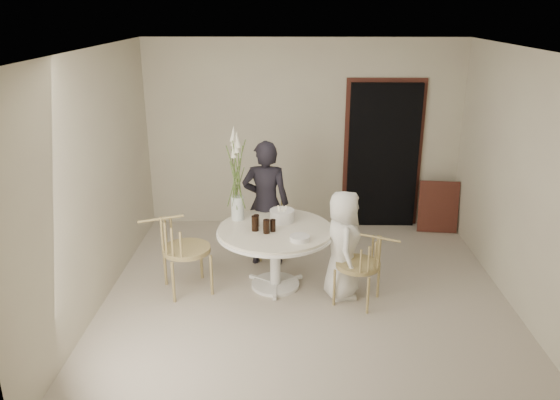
{
  "coord_description": "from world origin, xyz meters",
  "views": [
    {
      "loc": [
        -0.19,
        -5.43,
        3.11
      ],
      "look_at": [
        -0.3,
        0.3,
        1.05
      ],
      "focal_mm": 35.0,
      "sensor_mm": 36.0,
      "label": 1
    }
  ],
  "objects_px": {
    "chair_right": "(368,259)",
    "flower_vase": "(237,176)",
    "chair_left": "(174,243)",
    "birthday_cake": "(282,216)",
    "boy": "(343,245)",
    "chair_far": "(267,216)",
    "table": "(275,238)",
    "girl": "(266,203)"
  },
  "relations": [
    {
      "from": "table",
      "to": "chair_left",
      "type": "xyz_separation_m",
      "value": [
        -1.12,
        -0.16,
        -0.01
      ]
    },
    {
      "from": "birthday_cake",
      "to": "flower_vase",
      "type": "height_order",
      "value": "flower_vase"
    },
    {
      "from": "chair_right",
      "to": "boy",
      "type": "distance_m",
      "value": 0.33
    },
    {
      "from": "chair_far",
      "to": "chair_right",
      "type": "height_order",
      "value": "chair_right"
    },
    {
      "from": "girl",
      "to": "flower_vase",
      "type": "xyz_separation_m",
      "value": [
        -0.31,
        -0.36,
        0.46
      ]
    },
    {
      "from": "table",
      "to": "birthday_cake",
      "type": "xyz_separation_m",
      "value": [
        0.07,
        0.22,
        0.18
      ]
    },
    {
      "from": "table",
      "to": "flower_vase",
      "type": "height_order",
      "value": "flower_vase"
    },
    {
      "from": "boy",
      "to": "chair_far",
      "type": "bearing_deg",
      "value": 33.88
    },
    {
      "from": "girl",
      "to": "birthday_cake",
      "type": "xyz_separation_m",
      "value": [
        0.21,
        -0.41,
        0.0
      ]
    },
    {
      "from": "chair_far",
      "to": "flower_vase",
      "type": "height_order",
      "value": "flower_vase"
    },
    {
      "from": "boy",
      "to": "chair_right",
      "type": "bearing_deg",
      "value": -128.63
    },
    {
      "from": "table",
      "to": "chair_far",
      "type": "xyz_separation_m",
      "value": [
        -0.13,
        0.98,
        -0.12
      ]
    },
    {
      "from": "chair_left",
      "to": "birthday_cake",
      "type": "bearing_deg",
      "value": -96.38
    },
    {
      "from": "table",
      "to": "chair_far",
      "type": "bearing_deg",
      "value": 97.74
    },
    {
      "from": "chair_left",
      "to": "flower_vase",
      "type": "xyz_separation_m",
      "value": [
        0.67,
        0.43,
        0.65
      ]
    },
    {
      "from": "birthday_cake",
      "to": "table",
      "type": "bearing_deg",
      "value": -108.34
    },
    {
      "from": "chair_right",
      "to": "chair_far",
      "type": "bearing_deg",
      "value": -114.86
    },
    {
      "from": "chair_left",
      "to": "birthday_cake",
      "type": "relative_size",
      "value": 3.3
    },
    {
      "from": "girl",
      "to": "chair_left",
      "type": "bearing_deg",
      "value": 42.38
    },
    {
      "from": "chair_right",
      "to": "girl",
      "type": "distance_m",
      "value": 1.55
    },
    {
      "from": "table",
      "to": "birthday_cake",
      "type": "distance_m",
      "value": 0.3
    },
    {
      "from": "chair_far",
      "to": "boy",
      "type": "height_order",
      "value": "boy"
    },
    {
      "from": "girl",
      "to": "flower_vase",
      "type": "relative_size",
      "value": 1.43
    },
    {
      "from": "chair_right",
      "to": "boy",
      "type": "height_order",
      "value": "boy"
    },
    {
      "from": "girl",
      "to": "table",
      "type": "bearing_deg",
      "value": 105.69
    },
    {
      "from": "chair_left",
      "to": "boy",
      "type": "xyz_separation_m",
      "value": [
        1.87,
        -0.04,
        0.01
      ]
    },
    {
      "from": "chair_right",
      "to": "flower_vase",
      "type": "xyz_separation_m",
      "value": [
        -1.46,
        0.65,
        0.72
      ]
    },
    {
      "from": "girl",
      "to": "flower_vase",
      "type": "height_order",
      "value": "flower_vase"
    },
    {
      "from": "chair_left",
      "to": "boy",
      "type": "bearing_deg",
      "value": -115.18
    },
    {
      "from": "birthday_cake",
      "to": "chair_left",
      "type": "bearing_deg",
      "value": -162.3
    },
    {
      "from": "birthday_cake",
      "to": "girl",
      "type": "bearing_deg",
      "value": 116.89
    },
    {
      "from": "chair_left",
      "to": "boy",
      "type": "distance_m",
      "value": 1.87
    },
    {
      "from": "table",
      "to": "chair_right",
      "type": "bearing_deg",
      "value": -20.72
    },
    {
      "from": "chair_left",
      "to": "flower_vase",
      "type": "distance_m",
      "value": 1.03
    },
    {
      "from": "chair_left",
      "to": "boy",
      "type": "height_order",
      "value": "boy"
    },
    {
      "from": "chair_far",
      "to": "chair_right",
      "type": "distance_m",
      "value": 1.78
    },
    {
      "from": "table",
      "to": "boy",
      "type": "distance_m",
      "value": 0.77
    },
    {
      "from": "table",
      "to": "chair_right",
      "type": "xyz_separation_m",
      "value": [
        1.01,
        -0.38,
        -0.08
      ]
    },
    {
      "from": "boy",
      "to": "flower_vase",
      "type": "bearing_deg",
      "value": 65.66
    },
    {
      "from": "girl",
      "to": "boy",
      "type": "distance_m",
      "value": 1.22
    },
    {
      "from": "chair_right",
      "to": "chair_left",
      "type": "height_order",
      "value": "chair_left"
    },
    {
      "from": "chair_far",
      "to": "birthday_cake",
      "type": "distance_m",
      "value": 0.84
    }
  ]
}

